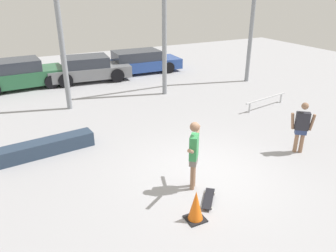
# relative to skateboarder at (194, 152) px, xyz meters

# --- Properties ---
(ground_plane) EXTENTS (36.00, 36.00, 0.00)m
(ground_plane) POSITION_rel_skateboarder_xyz_m (0.61, 0.36, -0.99)
(ground_plane) COLOR #9E9EA3
(skateboarder) EXTENTS (0.98, 1.13, 1.74)m
(skateboarder) POSITION_rel_skateboarder_xyz_m (0.00, 0.00, 0.00)
(skateboarder) COLOR #8C664C
(skateboarder) RESTS_ON ground_plane
(skateboard) EXTENTS (0.70, 0.76, 0.08)m
(skateboard) POSITION_rel_skateboarder_xyz_m (0.04, -0.64, -0.93)
(skateboard) COLOR black
(skateboard) RESTS_ON ground_plane
(grind_box) EXTENTS (2.82, 0.82, 0.43)m
(grind_box) POSITION_rel_skateboarder_xyz_m (-2.93, 3.45, -0.78)
(grind_box) COLOR #28384C
(grind_box) RESTS_ON ground_plane
(grind_rail) EXTENTS (2.38, 0.45, 0.42)m
(grind_rail) POSITION_rel_skateboarder_xyz_m (5.59, 3.56, -0.66)
(grind_rail) COLOR #B7BABF
(grind_rail) RESTS_ON ground_plane
(canopy_support_right) EXTENTS (4.92, 0.20, 6.03)m
(canopy_support_right) POSITION_rel_skateboarder_xyz_m (5.10, 7.04, 2.61)
(canopy_support_right) COLOR gray
(canopy_support_right) RESTS_ON ground_plane
(parked_car_green) EXTENTS (4.15, 2.05, 1.37)m
(parked_car_green) POSITION_rel_skateboarder_xyz_m (-3.04, 11.00, -0.33)
(parked_car_green) COLOR #28603D
(parked_car_green) RESTS_ON ground_plane
(parked_car_grey) EXTENTS (4.23, 2.18, 1.26)m
(parked_car_grey) POSITION_rel_skateboarder_xyz_m (0.24, 10.80, -0.38)
(parked_car_grey) COLOR slate
(parked_car_grey) RESTS_ON ground_plane
(parked_car_blue) EXTENTS (4.60, 1.98, 1.23)m
(parked_car_blue) POSITION_rel_skateboarder_xyz_m (3.21, 11.19, -0.39)
(parked_car_blue) COLOR #284793
(parked_car_blue) RESTS_ON ground_plane
(bystander) EXTENTS (0.58, 0.50, 1.55)m
(bystander) POSITION_rel_skateboarder_xyz_m (3.74, 0.18, -0.14)
(bystander) COLOR #8C664C
(bystander) RESTS_ON ground_plane
(traffic_cone) EXTENTS (0.40, 0.40, 0.71)m
(traffic_cone) POSITION_rel_skateboarder_xyz_m (-0.57, -1.05, -0.65)
(traffic_cone) COLOR black
(traffic_cone) RESTS_ON ground_plane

